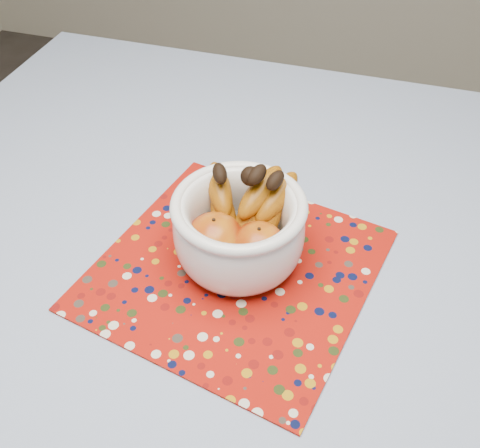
# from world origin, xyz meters

# --- Properties ---
(table) EXTENTS (1.20, 1.20, 0.75)m
(table) POSITION_xyz_m (0.00, 0.00, 0.67)
(table) COLOR brown
(table) RESTS_ON ground
(tablecloth) EXTENTS (1.32, 1.32, 0.01)m
(tablecloth) POSITION_xyz_m (0.00, 0.00, 0.76)
(tablecloth) COLOR #667EAA
(tablecloth) RESTS_ON table
(placemat) EXTENTS (0.45, 0.45, 0.00)m
(placemat) POSITION_xyz_m (0.00, 0.02, 0.76)
(placemat) COLOR #9A1108
(placemat) RESTS_ON tablecloth
(fruit_bowl) EXTENTS (0.21, 0.21, 0.16)m
(fruit_bowl) POSITION_xyz_m (0.01, 0.05, 0.83)
(fruit_bowl) COLOR white
(fruit_bowl) RESTS_ON placemat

